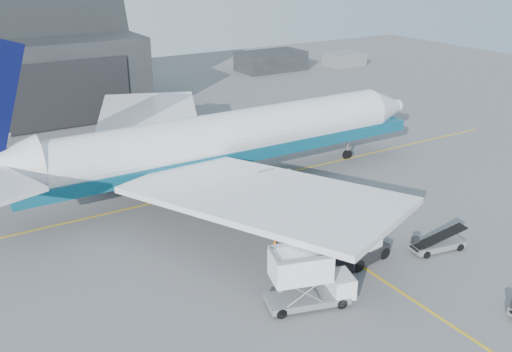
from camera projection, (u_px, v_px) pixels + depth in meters
ground at (356, 263)px, 47.17m from camera, size 200.00×200.00×0.00m
taxi_lines at (273, 208)px, 57.22m from camera, size 80.00×42.12×0.02m
distant_bldg_a at (271, 70)px, 122.70m from camera, size 14.00×8.00×4.00m
distant_bldg_b at (344, 66)px, 127.76m from camera, size 8.00×6.00×2.80m
airliner at (213, 142)px, 59.83m from camera, size 54.46×52.81×19.11m
catering_truck at (307, 279)px, 40.72m from camera, size 6.74×4.03×4.36m
pushback_tug at (362, 250)px, 47.50m from camera, size 4.86×3.24×2.10m
belt_loader_b at (437, 244)px, 48.89m from camera, size 5.23×2.47×1.95m
traffic_cone at (275, 242)px, 49.94m from camera, size 0.35×0.35×0.50m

